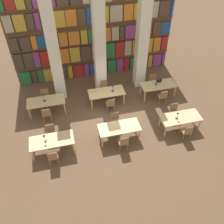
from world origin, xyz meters
The scene contains 29 objects.
ground_plane centered at (0.00, 0.00, 0.00)m, with size 40.00×40.00×0.00m, color brown.
bookshelf_bank centered at (0.01, 4.21, 2.70)m, with size 9.30×0.35×5.50m.
pillar_left centered at (-2.31, 2.60, 3.00)m, with size 0.58×0.58×6.00m.
pillar_center centered at (0.00, 2.60, 3.00)m, with size 0.58×0.58×6.00m.
pillar_right centered at (2.31, 2.60, 3.00)m, with size 0.58×0.58×6.00m.
reading_table_0 centered at (-3.03, -1.32, 0.67)m, with size 1.94×0.86×0.75m.
chair_0 centered at (-3.05, -2.03, 0.49)m, with size 0.42×0.40×0.90m.
chair_1 centered at (-3.05, -0.60, 0.49)m, with size 0.42×0.40×0.90m.
desk_lamp_0 centered at (-3.28, -1.33, 1.04)m, with size 0.14×0.14×0.43m.
reading_table_1 centered at (0.07, -1.27, 0.67)m, with size 1.94×0.86×0.75m.
chair_2 centered at (0.08, -1.98, 0.49)m, with size 0.42×0.40×0.90m.
chair_3 centered at (0.08, -0.55, 0.49)m, with size 0.42×0.40×0.90m.
reading_table_2 centered at (3.12, -1.35, 0.67)m, with size 1.94×0.86×0.75m.
chair_4 centered at (3.13, -2.06, 0.49)m, with size 0.42×0.40×0.90m.
chair_5 centered at (3.13, -0.63, 0.49)m, with size 0.42×0.40×0.90m.
desk_lamp_1 centered at (2.88, -1.39, 1.02)m, with size 0.14×0.14×0.41m.
reading_table_3 centered at (-3.14, 1.42, 0.67)m, with size 1.94×0.86×0.75m.
chair_6 centered at (-3.18, 0.70, 0.49)m, with size 0.42×0.40×0.90m.
chair_7 centered at (-3.18, 2.13, 0.49)m, with size 0.42×0.40×0.90m.
desk_lamp_2 centered at (-3.20, 1.43, 1.08)m, with size 0.14×0.14×0.49m.
reading_table_4 centered at (0.07, 1.38, 0.67)m, with size 1.94×0.86×0.75m.
chair_8 centered at (0.11, 0.67, 0.49)m, with size 0.42×0.40×0.90m.
chair_9 centered at (0.11, 2.10, 0.49)m, with size 0.42×0.40×0.90m.
desk_lamp_3 centered at (0.40, 1.37, 1.02)m, with size 0.14×0.14×0.41m.
reading_table_5 centered at (3.02, 1.32, 0.67)m, with size 1.94×0.86×0.75m.
chair_10 centered at (3.01, 0.60, 0.49)m, with size 0.42×0.40×0.90m.
chair_11 centered at (3.01, 2.04, 0.49)m, with size 0.42×0.40×0.90m.
desk_lamp_4 centered at (2.88, 1.36, 1.07)m, with size 0.14×0.14×0.48m.
laptop centered at (3.10, 1.56, 0.79)m, with size 0.32×0.22×0.21m.
Camera 1 is at (-2.13, -8.80, 9.20)m, focal length 40.00 mm.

